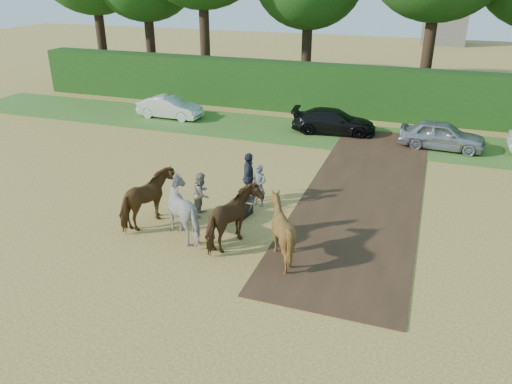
# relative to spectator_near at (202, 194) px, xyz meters

# --- Properties ---
(ground) EXTENTS (120.00, 120.00, 0.00)m
(ground) POSITION_rel_spectator_near_xyz_m (3.86, -2.85, -0.82)
(ground) COLOR gold
(ground) RESTS_ON ground
(earth_strip) EXTENTS (4.50, 17.00, 0.05)m
(earth_strip) POSITION_rel_spectator_near_xyz_m (5.36, 4.15, -0.80)
(earth_strip) COLOR #472D1C
(earth_strip) RESTS_ON ground
(grass_verge) EXTENTS (50.00, 5.00, 0.03)m
(grass_verge) POSITION_rel_spectator_near_xyz_m (3.86, 11.15, -0.81)
(grass_verge) COLOR #38601E
(grass_verge) RESTS_ON ground
(hedgerow) EXTENTS (46.00, 1.60, 3.00)m
(hedgerow) POSITION_rel_spectator_near_xyz_m (3.86, 15.65, 0.68)
(hedgerow) COLOR #14380F
(hedgerow) RESTS_ON ground
(spectator_near) EXTENTS (0.66, 0.83, 1.65)m
(spectator_near) POSITION_rel_spectator_near_xyz_m (0.00, 0.00, 0.00)
(spectator_near) COLOR tan
(spectator_near) RESTS_ON ground
(spectator_far) EXTENTS (0.85, 1.26, 1.98)m
(spectator_far) POSITION_rel_spectator_near_xyz_m (1.21, 1.65, 0.17)
(spectator_far) COLOR #272A35
(spectator_far) RESTS_ON ground
(plough_team) EXTENTS (6.70, 4.66, 1.96)m
(plough_team) POSITION_rel_spectator_near_xyz_m (1.14, -1.60, 0.15)
(plough_team) COLOR brown
(plough_team) RESTS_ON ground
(parked_cars) EXTENTS (31.34, 2.93, 1.45)m
(parked_cars) POSITION_rel_spectator_near_xyz_m (9.38, 11.22, -0.13)
(parked_cars) COLOR white
(parked_cars) RESTS_ON ground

